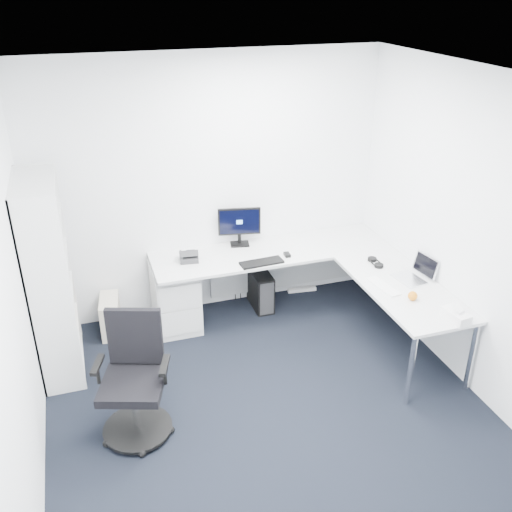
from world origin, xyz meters
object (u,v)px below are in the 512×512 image
object	(u,v)px
laptop	(410,269)
bookshelf	(50,279)
task_chair	(132,382)
l_desk	(283,296)
monitor	(239,226)

from	to	relation	value
laptop	bookshelf	bearing A→B (deg)	159.59
bookshelf	task_chair	xyz separation A→B (m)	(0.54, -1.14, -0.40)
l_desk	task_chair	bearing A→B (deg)	-146.40
l_desk	task_chair	size ratio (longest dim) A/B	2.44
l_desk	monitor	size ratio (longest dim) A/B	5.61
monitor	laptop	world-z (taller)	monitor
task_chair	laptop	bearing A→B (deg)	27.90
task_chair	monitor	xyz separation A→B (m)	(1.36, 1.67, 0.43)
laptop	monitor	bearing A→B (deg)	128.42
bookshelf	task_chair	size ratio (longest dim) A/B	1.79
bookshelf	laptop	world-z (taller)	bookshelf
monitor	laptop	bearing A→B (deg)	-32.53
l_desk	monitor	bearing A→B (deg)	115.93
l_desk	monitor	world-z (taller)	monitor
task_chair	bookshelf	bearing A→B (deg)	133.99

